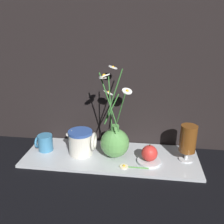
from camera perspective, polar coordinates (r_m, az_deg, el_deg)
name	(u,v)px	position (r m, az deg, el deg)	size (l,w,h in m)	color
ground_plane	(111,158)	(1.13, -0.27, -10.41)	(6.00, 6.00, 0.00)	black
shelf	(111,157)	(1.12, -0.27, -10.15)	(0.76, 0.27, 0.01)	#B2B7BC
backdrop_wall	(115,26)	(1.11, 0.80, 19.04)	(1.26, 0.02, 1.10)	black
vase_with_flowers	(115,141)	(1.08, 0.60, -6.71)	(0.14, 0.20, 0.39)	#59994C
yellow_mug	(45,143)	(1.19, -15.11, -6.78)	(0.08, 0.07, 0.07)	teal
ceramic_pitcher	(81,141)	(1.12, -7.02, -6.61)	(0.13, 0.11, 0.12)	beige
tea_glass	(188,140)	(1.09, 16.99, -6.07)	(0.07, 0.07, 0.16)	silver
saucer_plate	(149,161)	(1.08, 8.45, -11.07)	(0.10, 0.10, 0.01)	silver
orange_fruit	(149,153)	(1.06, 8.56, -9.29)	(0.07, 0.07, 0.08)	red
loose_daisy	(127,167)	(1.04, 3.53, -12.37)	(0.12, 0.04, 0.01)	#4C8E3D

